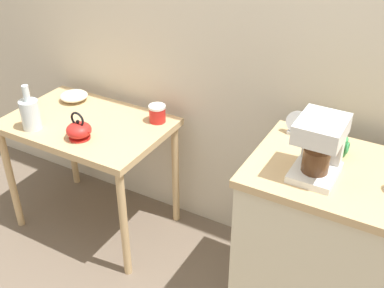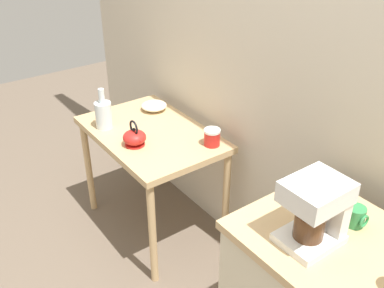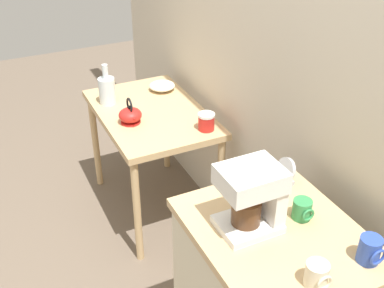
# 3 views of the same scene
# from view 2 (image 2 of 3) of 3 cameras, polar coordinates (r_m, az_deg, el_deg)

# --- Properties ---
(back_wall) EXTENTS (4.40, 0.10, 2.80)m
(back_wall) POSITION_cam_2_polar(r_m,az_deg,el_deg) (2.13, 16.22, 11.64)
(back_wall) COLOR beige
(back_wall) RESTS_ON ground_plane
(wooden_table) EXTENTS (0.93, 0.61, 0.74)m
(wooden_table) POSITION_cam_2_polar(r_m,az_deg,el_deg) (2.77, -5.25, 0.01)
(wooden_table) COLOR tan
(wooden_table) RESTS_ON ground_plane
(bowl_stoneware) EXTENTS (0.17, 0.17, 0.05)m
(bowl_stoneware) POSITION_cam_2_polar(r_m,az_deg,el_deg) (2.98, -4.92, 4.93)
(bowl_stoneware) COLOR beige
(bowl_stoneware) RESTS_ON wooden_table
(teakettle) EXTENTS (0.17, 0.14, 0.16)m
(teakettle) POSITION_cam_2_polar(r_m,az_deg,el_deg) (2.57, -7.39, 0.84)
(teakettle) COLOR red
(teakettle) RESTS_ON wooden_table
(glass_carafe_vase) EXTENTS (0.10, 0.10, 0.26)m
(glass_carafe_vase) POSITION_cam_2_polar(r_m,az_deg,el_deg) (2.77, -11.32, 3.79)
(glass_carafe_vase) COLOR silver
(glass_carafe_vase) RESTS_ON wooden_table
(canister_enamel) EXTENTS (0.10, 0.10, 0.10)m
(canister_enamel) POSITION_cam_2_polar(r_m,az_deg,el_deg) (2.55, 2.59, 0.88)
(canister_enamel) COLOR red
(canister_enamel) RESTS_ON wooden_table
(coffee_maker) EXTENTS (0.18, 0.22, 0.26)m
(coffee_maker) POSITION_cam_2_polar(r_m,az_deg,el_deg) (1.64, 15.85, -7.95)
(coffee_maker) COLOR white
(coffee_maker) RESTS_ON kitchen_counter
(mug_tall_green) EXTENTS (0.08, 0.07, 0.08)m
(mug_tall_green) POSITION_cam_2_polar(r_m,az_deg,el_deg) (1.81, 20.34, -8.73)
(mug_tall_green) COLOR #338C4C
(mug_tall_green) RESTS_ON kitchen_counter
(table_clock) EXTENTS (0.10, 0.05, 0.12)m
(table_clock) POSITION_cam_2_polar(r_m,az_deg,el_deg) (1.95, 16.55, -4.51)
(table_clock) COLOR #B2B5BA
(table_clock) RESTS_ON kitchen_counter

